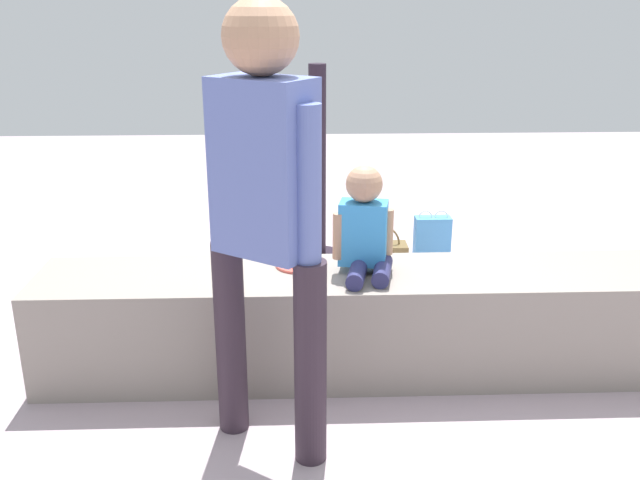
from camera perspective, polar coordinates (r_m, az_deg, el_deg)
The scene contains 13 objects.
ground_plane at distance 3.33m, azimuth 2.79°, elevation -10.51°, with size 12.00×12.00×0.00m, color #A8969E.
concrete_ledge at distance 3.21m, azimuth 2.86°, elevation -6.74°, with size 2.86×0.50×0.49m, color gray.
child_seated at distance 3.05m, azimuth 3.69°, elevation 1.07°, with size 0.28×0.33×0.48m.
adult_standing at distance 2.42m, azimuth -4.56°, elevation 3.60°, with size 0.42×0.36×1.66m.
cake_plate at distance 3.19m, azimuth -1.72°, elevation -1.76°, with size 0.22×0.22×0.07m.
gift_bag at distance 4.55m, azimuth 9.19°, elevation -0.06°, with size 0.23×0.11×0.37m.
railing_post at distance 4.48m, azimuth -0.21°, elevation 4.27°, with size 0.36×0.36×1.28m.
water_bottle_near_gift at distance 4.10m, azimuth -3.61°, elevation -2.90°, with size 0.06×0.06×0.23m.
water_bottle_far_side at distance 4.04m, azimuth -16.14°, elevation -4.02°, with size 0.08×0.08×0.24m.
party_cup_red at distance 4.00m, azimuth 16.32°, elevation -5.20°, with size 0.07×0.07×0.09m, color red.
cake_box_white at distance 3.85m, azimuth 9.08°, elevation -5.39°, with size 0.31×0.31×0.12m, color white.
handbag_black_leather at distance 3.73m, azimuth -3.43°, elevation -5.20°, with size 0.29×0.10×0.31m.
handbag_brown_canvas at distance 4.29m, azimuth 4.94°, elevation -1.72°, with size 0.33×0.15×0.35m.
Camera 1 is at (-0.27, -2.88, 1.65)m, focal length 38.93 mm.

